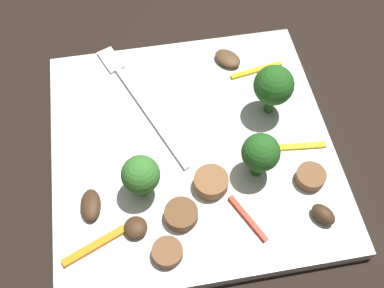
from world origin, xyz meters
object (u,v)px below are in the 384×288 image
fork (136,95)px  sausage_slice_3 (181,215)px  sausage_slice_0 (310,177)px  pepper_strip_0 (248,218)px  pepper_strip_1 (256,70)px  broccoli_floret_0 (274,86)px  broccoli_floret_2 (261,153)px  mushroom_2 (136,228)px  sausage_slice_2 (167,252)px  plate (192,148)px  mushroom_3 (323,214)px  broccoli_floret_1 (141,175)px  mushroom_0 (228,59)px  pepper_strip_3 (298,146)px  pepper_strip_2 (95,246)px  mushroom_1 (91,205)px  sausage_slice_1 (211,182)px

fork → sausage_slice_3: sausage_slice_3 is taller
sausage_slice_0 → pepper_strip_0: bearing=113.3°
fork → pepper_strip_1: size_ratio=2.88×
broccoli_floret_0 → pepper_strip_0: 0.13m
broccoli_floret_0 → broccoli_floret_2: 0.07m
sausage_slice_3 → mushroom_2: sausage_slice_3 is taller
sausage_slice_2 → sausage_slice_3: 0.04m
plate → mushroom_3: mushroom_3 is taller
broccoli_floret_1 → mushroom_3: size_ratio=2.08×
mushroom_0 → pepper_strip_3: (-0.12, -0.04, -0.00)m
sausage_slice_3 → pepper_strip_2: size_ratio=0.50×
fork → broccoli_floret_2: size_ratio=3.27×
mushroom_3 → pepper_strip_0: (0.01, 0.07, -0.00)m
broccoli_floret_0 → pepper_strip_2: (-0.12, 0.19, -0.04)m
broccoli_floret_0 → pepper_strip_0: broccoli_floret_0 is taller
mushroom_2 → pepper_strip_1: bearing=-43.1°
broccoli_floret_2 → pepper_strip_3: broccoli_floret_2 is taller
sausage_slice_3 → mushroom_1: sausage_slice_3 is taller
pepper_strip_2 → plate: bearing=-48.6°
broccoli_floret_2 → sausage_slice_3: size_ratio=1.74×
broccoli_floret_1 → sausage_slice_0: 0.16m
broccoli_floret_0 → pepper_strip_1: 0.07m
mushroom_2 → pepper_strip_2: bearing=104.2°
pepper_strip_0 → sausage_slice_2: bearing=104.7°
sausage_slice_2 → pepper_strip_1: 0.23m
sausage_slice_0 → mushroom_1: 0.20m
sausage_slice_0 → fork: bearing=49.8°
broccoli_floret_1 → pepper_strip_3: bearing=-82.3°
broccoli_floret_2 → broccoli_floret_0: bearing=-23.5°
sausage_slice_2 → mushroom_2: (0.03, 0.02, -0.00)m
mushroom_0 → mushroom_1: size_ratio=0.99×
sausage_slice_0 → mushroom_0: 0.16m
sausage_slice_1 → mushroom_1: size_ratio=1.01×
mushroom_2 → mushroom_0: bearing=-34.1°
plate → mushroom_1: bearing=116.8°
broccoli_floret_2 → pepper_strip_1: broccoli_floret_2 is taller
sausage_slice_2 → pepper_strip_1: bearing=-33.8°
sausage_slice_2 → broccoli_floret_2: bearing=-55.1°
sausage_slice_1 → mushroom_1: sausage_slice_1 is taller
plate → fork: size_ratio=1.60×
plate → pepper_strip_1: 0.12m
pepper_strip_0 → pepper_strip_2: 0.14m
sausage_slice_1 → pepper_strip_0: bearing=-145.9°
sausage_slice_2 → pepper_strip_2: sausage_slice_2 is taller
mushroom_2 → pepper_strip_1: size_ratio=0.36×
mushroom_0 → mushroom_2: (-0.18, 0.12, 0.00)m
sausage_slice_2 → sausage_slice_3: sausage_slice_3 is taller
pepper_strip_1 → pepper_strip_0: bearing=163.3°
sausage_slice_2 → mushroom_2: bearing=42.0°
broccoli_floret_2 → broccoli_floret_1: bearing=91.1°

